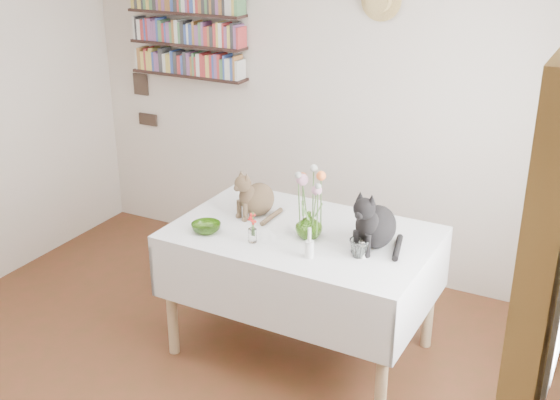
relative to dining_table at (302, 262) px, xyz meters
The scene contains 14 objects.
room 1.29m from the dining_table, 113.48° to the right, with size 4.08×4.58×2.58m.
curtain 1.93m from the dining_table, 38.66° to the right, with size 0.12×0.38×2.10m, color brown.
dining_table is the anchor object (origin of this frame).
tabby_cat 0.52m from the dining_table, 163.41° to the left, with size 0.21×0.27×0.31m, color brown, non-canonical shape.
black_cat 0.59m from the dining_table, ahead, with size 0.25×0.31×0.37m, color black, non-canonical shape.
flower_vase 0.30m from the dining_table, 40.70° to the right, with size 0.16×0.16×0.17m, color #70AC30.
green_bowl 0.62m from the dining_table, 152.14° to the right, with size 0.18×0.18×0.06m, color #70AC30.
drinking_glass 0.51m from the dining_table, 19.29° to the right, with size 0.11×0.11×0.10m, color white.
candlestick 0.43m from the dining_table, 57.87° to the right, with size 0.05×0.05×0.18m.
berry_jar 0.44m from the dining_table, 127.01° to the right, with size 0.05×0.05×0.21m.
porcelain_figurine 0.53m from the dining_table, 18.46° to the right, with size 0.05×0.05×0.09m.
flower_bouquet 0.55m from the dining_table, 35.51° to the right, with size 0.17×0.13×0.39m.
bookshelf_unit 2.27m from the dining_table, 144.14° to the left, with size 1.00×0.16×0.91m.
wall_art_plaques 2.45m from the dining_table, 150.21° to the left, with size 0.21×0.02×0.44m.
Camera 1 is at (2.09, -2.39, 2.60)m, focal length 45.00 mm.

